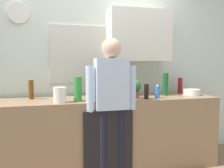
{
  "coord_description": "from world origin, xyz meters",
  "views": [
    {
      "loc": [
        -0.67,
        -2.51,
        1.32
      ],
      "look_at": [
        0.07,
        0.25,
        1.08
      ],
      "focal_mm": 37.94,
      "sensor_mm": 36.0,
      "label": 1
    }
  ],
  "objects_px": {
    "bottle_clear_soda": "(78,89)",
    "cup_terracotta_mug": "(118,95)",
    "bottle_red_vinegar": "(180,85)",
    "mixing_bowl": "(192,92)",
    "bottle_amber_beer": "(31,90)",
    "potted_plant": "(135,88)",
    "bottle_olive_oil": "(98,90)",
    "coffee_maker": "(98,85)",
    "person_at_sink": "(111,97)",
    "storage_canister": "(60,95)",
    "bottle_green_wine": "(165,84)",
    "bottle_dark_sauce": "(146,91)",
    "dish_soap": "(157,92)"
  },
  "relations": [
    {
      "from": "bottle_olive_oil",
      "to": "person_at_sink",
      "type": "relative_size",
      "value": 0.16
    },
    {
      "from": "bottle_olive_oil",
      "to": "bottle_red_vinegar",
      "type": "xyz_separation_m",
      "value": [
        1.3,
        0.45,
        -0.02
      ]
    },
    {
      "from": "bottle_red_vinegar",
      "to": "bottle_amber_beer",
      "type": "bearing_deg",
      "value": -178.21
    },
    {
      "from": "coffee_maker",
      "to": "potted_plant",
      "type": "height_order",
      "value": "coffee_maker"
    },
    {
      "from": "cup_terracotta_mug",
      "to": "storage_canister",
      "type": "height_order",
      "value": "storage_canister"
    },
    {
      "from": "mixing_bowl",
      "to": "dish_soap",
      "type": "bearing_deg",
      "value": -165.53
    },
    {
      "from": "bottle_red_vinegar",
      "to": "mixing_bowl",
      "type": "bearing_deg",
      "value": -84.31
    },
    {
      "from": "coffee_maker",
      "to": "cup_terracotta_mug",
      "type": "bearing_deg",
      "value": -45.99
    },
    {
      "from": "bottle_amber_beer",
      "to": "storage_canister",
      "type": "distance_m",
      "value": 0.48
    },
    {
      "from": "dish_soap",
      "to": "storage_canister",
      "type": "height_order",
      "value": "dish_soap"
    },
    {
      "from": "bottle_clear_soda",
      "to": "mixing_bowl",
      "type": "xyz_separation_m",
      "value": [
        1.55,
        0.12,
        -0.1
      ]
    },
    {
      "from": "bottle_green_wine",
      "to": "dish_soap",
      "type": "bearing_deg",
      "value": -135.43
    },
    {
      "from": "potted_plant",
      "to": "dish_soap",
      "type": "bearing_deg",
      "value": -14.76
    },
    {
      "from": "potted_plant",
      "to": "dish_soap",
      "type": "height_order",
      "value": "potted_plant"
    },
    {
      "from": "bottle_red_vinegar",
      "to": "coffee_maker",
      "type": "bearing_deg",
      "value": -176.21
    },
    {
      "from": "bottle_clear_soda",
      "to": "cup_terracotta_mug",
      "type": "xyz_separation_m",
      "value": [
        0.5,
        0.08,
        -0.09
      ]
    },
    {
      "from": "bottle_olive_oil",
      "to": "cup_terracotta_mug",
      "type": "bearing_deg",
      "value": 28.46
    },
    {
      "from": "bottle_green_wine",
      "to": "bottle_amber_beer",
      "type": "xyz_separation_m",
      "value": [
        -1.71,
        0.12,
        -0.03
      ]
    },
    {
      "from": "mixing_bowl",
      "to": "dish_soap",
      "type": "distance_m",
      "value": 0.6
    },
    {
      "from": "bottle_dark_sauce",
      "to": "storage_canister",
      "type": "distance_m",
      "value": 1.02
    },
    {
      "from": "bottle_red_vinegar",
      "to": "mixing_bowl",
      "type": "relative_size",
      "value": 1.0
    },
    {
      "from": "potted_plant",
      "to": "storage_canister",
      "type": "xyz_separation_m",
      "value": [
        -0.9,
        -0.09,
        -0.05
      ]
    },
    {
      "from": "potted_plant",
      "to": "bottle_red_vinegar",
      "type": "bearing_deg",
      "value": 22.03
    },
    {
      "from": "bottle_red_vinegar",
      "to": "person_at_sink",
      "type": "distance_m",
      "value": 1.29
    },
    {
      "from": "bottle_amber_beer",
      "to": "bottle_red_vinegar",
      "type": "distance_m",
      "value": 2.05
    },
    {
      "from": "bottle_green_wine",
      "to": "cup_terracotta_mug",
      "type": "distance_m",
      "value": 0.71
    },
    {
      "from": "cup_terracotta_mug",
      "to": "storage_canister",
      "type": "xyz_separation_m",
      "value": [
        -0.7,
        -0.13,
        0.04
      ]
    },
    {
      "from": "bottle_dark_sauce",
      "to": "potted_plant",
      "type": "xyz_separation_m",
      "value": [
        -0.12,
        0.07,
        0.04
      ]
    },
    {
      "from": "bottle_amber_beer",
      "to": "cup_terracotta_mug",
      "type": "relative_size",
      "value": 2.5
    },
    {
      "from": "mixing_bowl",
      "to": "bottle_olive_oil",
      "type": "bearing_deg",
      "value": -171.78
    },
    {
      "from": "bottle_dark_sauce",
      "to": "dish_soap",
      "type": "relative_size",
      "value": 1.0
    },
    {
      "from": "bottle_red_vinegar",
      "to": "cup_terracotta_mug",
      "type": "distance_m",
      "value": 1.07
    },
    {
      "from": "bottle_olive_oil",
      "to": "bottle_amber_beer",
      "type": "bearing_deg",
      "value": 152.82
    },
    {
      "from": "bottle_dark_sauce",
      "to": "bottle_olive_oil",
      "type": "xyz_separation_m",
      "value": [
        -0.6,
        -0.04,
        0.04
      ]
    },
    {
      "from": "bottle_olive_oil",
      "to": "dish_soap",
      "type": "relative_size",
      "value": 1.39
    },
    {
      "from": "bottle_dark_sauce",
      "to": "cup_terracotta_mug",
      "type": "distance_m",
      "value": 0.34
    },
    {
      "from": "bottle_olive_oil",
      "to": "potted_plant",
      "type": "relative_size",
      "value": 1.09
    },
    {
      "from": "bottle_amber_beer",
      "to": "person_at_sink",
      "type": "relative_size",
      "value": 0.14
    },
    {
      "from": "mixing_bowl",
      "to": "storage_canister",
      "type": "relative_size",
      "value": 1.29
    },
    {
      "from": "storage_canister",
      "to": "cup_terracotta_mug",
      "type": "bearing_deg",
      "value": 10.14
    },
    {
      "from": "cup_terracotta_mug",
      "to": "dish_soap",
      "type": "relative_size",
      "value": 0.51
    },
    {
      "from": "bottle_amber_beer",
      "to": "potted_plant",
      "type": "height_order",
      "value": "same"
    },
    {
      "from": "bottle_olive_oil",
      "to": "bottle_clear_soda",
      "type": "distance_m",
      "value": 0.23
    },
    {
      "from": "storage_canister",
      "to": "dish_soap",
      "type": "bearing_deg",
      "value": 0.78
    },
    {
      "from": "mixing_bowl",
      "to": "person_at_sink",
      "type": "bearing_deg",
      "value": -167.05
    },
    {
      "from": "bottle_red_vinegar",
      "to": "person_at_sink",
      "type": "xyz_separation_m",
      "value": [
        -1.17,
        -0.53,
        -0.06
      ]
    },
    {
      "from": "bottle_olive_oil",
      "to": "bottle_dark_sauce",
      "type": "bearing_deg",
      "value": 3.62
    },
    {
      "from": "bottle_dark_sauce",
      "to": "bottle_amber_beer",
      "type": "xyz_separation_m",
      "value": [
        -1.34,
        0.34,
        0.03
      ]
    },
    {
      "from": "bottle_olive_oil",
      "to": "mixing_bowl",
      "type": "xyz_separation_m",
      "value": [
        1.33,
        0.19,
        -0.09
      ]
    },
    {
      "from": "bottle_olive_oil",
      "to": "person_at_sink",
      "type": "xyz_separation_m",
      "value": [
        0.13,
        -0.08,
        -0.07
      ]
    }
  ]
}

